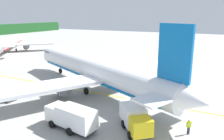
{
  "coord_description": "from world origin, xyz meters",
  "views": [
    {
      "loc": [
        -44.58,
        -2.18,
        12.81
      ],
      "look_at": [
        -12.46,
        14.09,
        3.8
      ],
      "focal_mm": 35.53,
      "sensor_mm": 36.0,
      "label": 1
    }
  ],
  "objects": [
    {
      "name": "service_truck_fuel",
      "position": [
        -22.98,
        5.87,
        1.54
      ],
      "size": [
        5.83,
        5.33,
        2.78
      ],
      "color": "yellow",
      "rests_on": "ground"
    },
    {
      "name": "service_truck_catering",
      "position": [
        -26.05,
        12.42,
        1.55
      ],
      "size": [
        3.19,
        6.72,
        2.77
      ],
      "color": "white",
      "rests_on": "ground"
    },
    {
      "name": "crew_marshaller",
      "position": [
        -18.21,
        21.01,
        0.98
      ],
      "size": [
        0.42,
        0.56,
        1.66
      ],
      "color": "#191E33",
      "rests_on": "ground"
    },
    {
      "name": "airliner_mid_apron",
      "position": [
        9.57,
        66.76,
        3.07
      ],
      "size": [
        31.26,
        27.09,
        10.77
      ],
      "color": "white",
      "rests_on": "ground"
    },
    {
      "name": "apron_guide_line",
      "position": [
        -14.36,
        12.56,
        0.01
      ],
      "size": [
        0.3,
        60.0,
        0.01
      ],
      "primitive_type": "cube",
      "color": "yellow",
      "rests_on": "ground"
    },
    {
      "name": "cargo_container_near",
      "position": [
        -23.46,
        26.22,
        0.93
      ],
      "size": [
        1.7,
        1.7,
        1.97
      ],
      "color": "#333338",
      "rests_on": "ground"
    },
    {
      "name": "ground",
      "position": [
        0.0,
        48.0,
        -0.1
      ],
      "size": [
        240.0,
        320.0,
        0.2
      ],
      "primitive_type": "cube",
      "color": "#999993"
    },
    {
      "name": "crew_loader_left",
      "position": [
        -21.15,
        0.26,
        1.04
      ],
      "size": [
        0.47,
        0.5,
        1.76
      ],
      "color": "#191E33",
      "rests_on": "ground"
    },
    {
      "name": "airliner_foreground",
      "position": [
        -12.85,
        17.05,
        3.39
      ],
      "size": [
        33.0,
        39.13,
        11.9
      ],
      "color": "white",
      "rests_on": "ground"
    }
  ]
}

